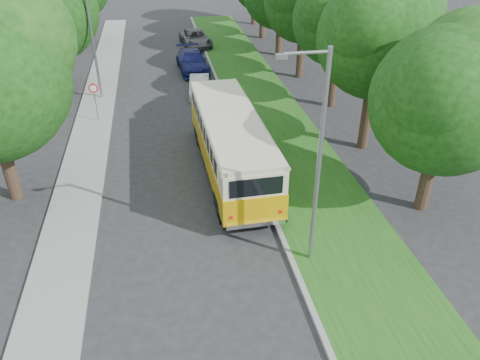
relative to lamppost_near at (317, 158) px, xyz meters
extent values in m
plane|color=#29292C|center=(-4.21, 2.50, -4.37)|extent=(120.00, 120.00, 0.00)
cube|color=gray|center=(-0.61, 7.50, -4.29)|extent=(0.20, 70.00, 0.15)
cube|color=#205416|center=(1.74, 7.50, -4.30)|extent=(4.50, 70.00, 0.13)
cube|color=gray|center=(-9.01, 7.50, -4.31)|extent=(2.20, 70.00, 0.12)
cylinder|color=#332319|center=(5.95, 2.50, -2.70)|extent=(0.56, 0.56, 3.35)
sphere|color=#13380C|center=(5.95, 2.50, 0.58)|extent=(5.85, 5.85, 5.85)
sphere|color=#13380C|center=(6.97, 3.08, 1.75)|extent=(4.38, 4.38, 4.38)
sphere|color=#13380C|center=(5.07, 1.77, 1.32)|extent=(4.09, 4.09, 4.09)
cylinder|color=#332319|center=(5.75, 8.50, -2.24)|extent=(0.56, 0.56, 4.26)
sphere|color=#13380C|center=(5.75, 8.50, 1.54)|extent=(5.98, 5.98, 5.98)
sphere|color=#13380C|center=(6.80, 9.10, 2.73)|extent=(4.49, 4.49, 4.49)
sphere|color=#13380C|center=(4.86, 7.75, 2.29)|extent=(4.19, 4.19, 4.19)
cylinder|color=#332319|center=(6.08, 14.50, -2.39)|extent=(0.56, 0.56, 3.95)
sphere|color=#13380C|center=(6.08, 14.50, 1.13)|extent=(5.61, 5.61, 5.61)
sphere|color=#13380C|center=(5.24, 13.80, 1.83)|extent=(3.92, 3.92, 3.92)
cylinder|color=#332319|center=(5.69, 20.50, -2.44)|extent=(0.56, 0.56, 3.86)
sphere|color=#13380C|center=(5.69, 20.50, 1.05)|extent=(5.64, 5.64, 5.64)
cylinder|color=#332319|center=(5.59, 26.50, -2.58)|extent=(0.56, 0.56, 3.58)
cylinder|color=#332319|center=(5.46, 32.50, -2.53)|extent=(0.56, 0.56, 3.68)
cylinder|color=#332319|center=(5.84, 38.50, -2.34)|extent=(0.56, 0.56, 4.05)
cylinder|color=#332319|center=(-11.71, 6.50, -2.53)|extent=(0.56, 0.56, 3.68)
sphere|color=#13380C|center=(-10.52, 7.18, 2.54)|extent=(5.10, 5.10, 5.10)
cylinder|color=#332319|center=(-11.71, 20.50, -2.53)|extent=(0.56, 0.56, 3.68)
sphere|color=#13380C|center=(-11.71, 20.50, 1.18)|extent=(6.80, 6.80, 6.80)
cylinder|color=#332319|center=(-11.71, 32.50, -2.53)|extent=(0.56, 0.56, 3.68)
cylinder|color=gray|center=(0.09, 0.00, -0.37)|extent=(0.16, 0.16, 8.00)
cylinder|color=gray|center=(-0.61, 0.00, 3.48)|extent=(1.40, 0.10, 0.10)
cube|color=gray|center=(-1.36, 0.00, 3.41)|extent=(0.35, 0.16, 0.14)
cylinder|color=gray|center=(-8.81, 18.50, -0.62)|extent=(0.16, 0.16, 7.50)
cylinder|color=gray|center=(-8.71, 14.50, -3.12)|extent=(0.06, 0.06, 2.50)
cone|color=red|center=(-8.71, 14.46, -2.22)|extent=(0.56, 0.02, 0.56)
cone|color=white|center=(-8.71, 14.44, -2.22)|extent=(0.40, 0.02, 0.40)
imported|color=silver|center=(-1.21, 12.53, -3.74)|extent=(1.82, 3.80, 1.25)
imported|color=silver|center=(-2.15, 18.13, -3.75)|extent=(1.75, 3.87, 1.23)
imported|color=navy|center=(-2.16, 23.35, -3.60)|extent=(2.46, 5.39, 1.53)
imported|color=#53545A|center=(-1.21, 30.63, -3.66)|extent=(2.89, 5.32, 1.42)
camera|label=1|loc=(-4.87, -12.85, 7.25)|focal=35.00mm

